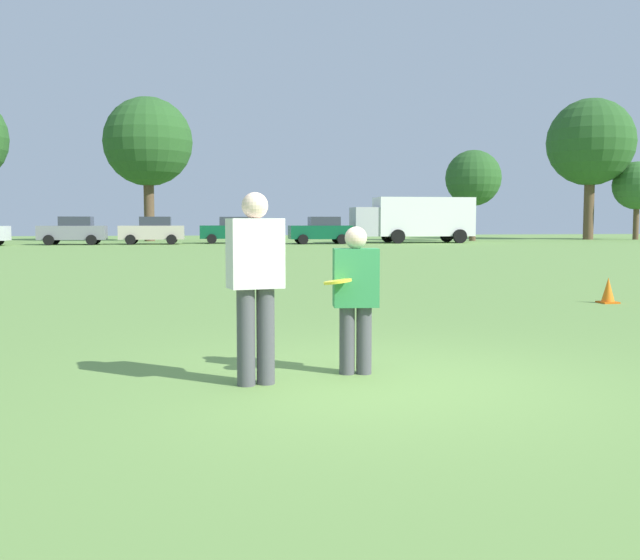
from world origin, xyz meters
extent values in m
plane|color=#6B9347|center=(0.00, 0.00, 0.00)|extent=(144.34, 144.34, 0.00)
cylinder|color=#4C4C51|center=(-1.22, 0.08, 0.45)|extent=(0.17, 0.17, 0.90)
cylinder|color=#4C4C51|center=(-1.03, 0.12, 0.45)|extent=(0.17, 0.17, 0.90)
cube|color=silver|center=(-1.13, 0.10, 1.22)|extent=(0.53, 0.37, 0.64)
sphere|color=beige|center=(-1.13, 0.10, 1.66)|extent=(0.25, 0.25, 0.25)
cylinder|color=#4C4C51|center=(-0.02, 0.38, 0.34)|extent=(0.15, 0.15, 0.68)
cylinder|color=#4C4C51|center=(-0.19, 0.41, 0.34)|extent=(0.15, 0.15, 0.68)
cube|color=#338C4C|center=(-0.10, 0.39, 0.96)|extent=(0.47, 0.31, 0.58)
sphere|color=beige|center=(-0.10, 0.39, 1.36)|extent=(0.22, 0.22, 0.22)
cylinder|color=yellow|center=(-0.33, 0.19, 0.95)|extent=(0.27, 0.27, 0.07)
cube|color=#D8590C|center=(5.99, 5.65, 0.01)|extent=(0.32, 0.32, 0.03)
cone|color=orange|center=(5.99, 5.65, 0.26)|extent=(0.24, 0.24, 0.45)
cube|color=slate|center=(-8.71, 42.83, 0.78)|extent=(4.25, 1.92, 0.90)
cube|color=#2D333D|center=(-8.46, 42.82, 1.50)|extent=(2.05, 1.70, 0.64)
cylinder|color=black|center=(-10.04, 41.87, 0.33)|extent=(0.67, 0.24, 0.66)
cylinder|color=black|center=(-9.98, 43.87, 0.33)|extent=(0.67, 0.24, 0.66)
cylinder|color=black|center=(-7.43, 41.80, 0.33)|extent=(0.67, 0.24, 0.66)
cylinder|color=black|center=(-7.38, 43.79, 0.33)|extent=(0.67, 0.24, 0.66)
cube|color=#B7AD99|center=(-3.69, 42.84, 0.78)|extent=(4.25, 1.92, 0.90)
cube|color=#2D333D|center=(-3.44, 42.83, 1.50)|extent=(2.05, 1.70, 0.64)
cylinder|color=black|center=(-5.02, 41.88, 0.33)|extent=(0.67, 0.24, 0.66)
cylinder|color=black|center=(-4.96, 43.87, 0.33)|extent=(0.67, 0.24, 0.66)
cylinder|color=black|center=(-2.42, 41.80, 0.33)|extent=(0.67, 0.24, 0.66)
cylinder|color=black|center=(-2.36, 43.80, 0.33)|extent=(0.67, 0.24, 0.66)
cube|color=#0C4C2D|center=(1.56, 44.00, 0.78)|extent=(4.25, 1.92, 0.90)
cube|color=#2D333D|center=(1.81, 44.00, 1.50)|extent=(2.05, 1.70, 0.64)
cylinder|color=black|center=(0.23, 43.04, 0.33)|extent=(0.67, 0.24, 0.66)
cylinder|color=black|center=(0.29, 45.04, 0.33)|extent=(0.67, 0.24, 0.66)
cylinder|color=black|center=(2.83, 42.97, 0.33)|extent=(0.67, 0.24, 0.66)
cylinder|color=black|center=(2.89, 44.96, 0.33)|extent=(0.67, 0.24, 0.66)
cube|color=#0C4C2D|center=(7.43, 41.67, 0.78)|extent=(4.25, 1.92, 0.90)
cube|color=#2D333D|center=(7.68, 41.66, 1.50)|extent=(2.05, 1.70, 0.64)
cylinder|color=black|center=(6.10, 40.70, 0.33)|extent=(0.67, 0.24, 0.66)
cylinder|color=black|center=(6.16, 42.70, 0.33)|extent=(0.67, 0.24, 0.66)
cylinder|color=black|center=(8.70, 40.63, 0.33)|extent=(0.67, 0.24, 0.66)
cylinder|color=black|center=(8.76, 42.63, 0.33)|extent=(0.67, 0.24, 0.66)
cube|color=white|center=(15.00, 42.60, 1.83)|extent=(6.87, 2.69, 2.70)
cube|color=#B2B2B7|center=(10.81, 42.72, 1.48)|extent=(1.86, 2.35, 2.00)
cylinder|color=black|center=(12.76, 41.29, 0.48)|extent=(0.97, 0.31, 0.96)
cylinder|color=black|center=(12.83, 44.03, 0.48)|extent=(0.97, 0.31, 0.96)
cylinder|color=black|center=(17.17, 41.17, 0.48)|extent=(0.97, 0.31, 0.96)
cylinder|color=black|center=(17.25, 43.91, 0.48)|extent=(0.97, 0.31, 0.96)
cylinder|color=brown|center=(-4.17, 50.76, 2.35)|extent=(0.78, 0.78, 4.70)
sphere|color=#285623|center=(-4.17, 50.76, 7.55)|extent=(6.71, 6.71, 6.71)
cylinder|color=brown|center=(20.49, 46.94, 1.51)|extent=(0.50, 0.50, 3.02)
sphere|color=#285623|center=(20.49, 46.94, 4.86)|extent=(4.32, 4.32, 4.32)
cylinder|color=brown|center=(31.55, 48.93, 2.50)|extent=(0.83, 0.83, 5.00)
sphere|color=#285623|center=(31.55, 48.93, 8.03)|extent=(7.14, 7.14, 7.14)
cylinder|color=brown|center=(35.37, 48.07, 1.39)|extent=(0.46, 0.46, 2.78)
sphere|color=#33662D|center=(35.37, 48.07, 4.47)|extent=(3.97, 3.97, 3.97)
camera|label=1|loc=(-1.79, -6.58, 1.52)|focal=40.91mm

